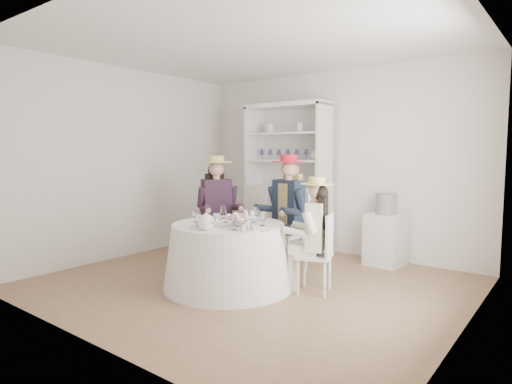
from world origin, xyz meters
The scene contains 23 objects.
ground centered at (0.00, 0.00, 0.00)m, with size 4.50×4.50×0.00m, color brown.
ceiling centered at (0.00, 0.00, 2.70)m, with size 4.50×4.50×0.00m, color white.
wall_back centered at (0.00, 2.00, 1.35)m, with size 4.50×4.50×0.00m, color white.
wall_front centered at (0.00, -2.00, 1.35)m, with size 4.50×4.50×0.00m, color white.
wall_left centered at (-2.25, 0.00, 1.35)m, with size 4.50×4.50×0.00m, color white.
wall_right centered at (2.25, 0.00, 1.35)m, with size 4.50×4.50×0.00m, color white.
tea_table centered at (-0.12, -0.25, 0.36)m, with size 1.45×1.45×0.72m.
hutch centered at (-0.60, 1.70, 0.80)m, with size 1.49×0.92×2.24m.
side_table centered at (0.93, 1.72, 0.34)m, with size 0.44×0.44×0.69m, color silver.
hatbox centered at (0.93, 1.72, 0.83)m, with size 0.27×0.27×0.27m, color black.
guest_left centered at (-0.84, 0.35, 0.82)m, with size 0.62×0.57×1.46m.
guest_mid centered at (0.05, 0.68, 0.83)m, with size 0.55×0.57×1.47m.
guest_right centered at (0.74, 0.16, 0.70)m, with size 0.51×0.47×1.25m.
spare_chair centered at (-0.40, 1.26, 0.53)m, with size 0.53×0.53×0.99m.
teacup_a centered at (-0.39, -0.15, 0.75)m, with size 0.09×0.09×0.07m, color white.
teacup_b centered at (-0.18, 0.01, 0.75)m, with size 0.07×0.07×0.07m, color white.
teacup_c centered at (0.11, -0.08, 0.75)m, with size 0.08×0.08×0.06m, color white.
flower_bowl centered at (0.09, -0.28, 0.74)m, with size 0.21×0.21×0.05m, color white.
flower_arrangement centered at (0.08, -0.36, 0.80)m, with size 0.19×0.19×0.07m.
table_teapot centered at (-0.04, -0.69, 0.79)m, with size 0.25×0.17×0.18m.
sandwich_plate centered at (-0.16, -0.60, 0.73)m, with size 0.28×0.28×0.06m.
cupcake_stand centered at (0.33, -0.46, 0.79)m, with size 0.22×0.22×0.20m.
stemware_set centered at (-0.12, -0.25, 0.79)m, with size 0.83×0.86×0.15m.
Camera 1 is at (2.99, -3.79, 1.51)m, focal length 30.00 mm.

